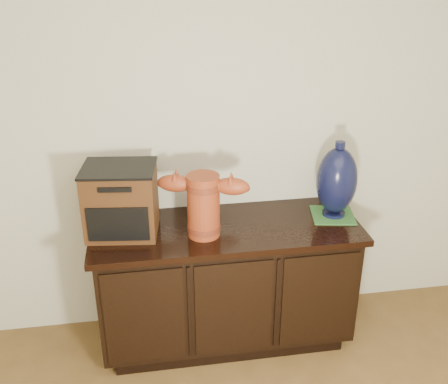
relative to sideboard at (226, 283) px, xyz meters
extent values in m
plane|color=beige|center=(0.00, 0.27, 0.91)|extent=(4.50, 0.00, 4.50)
cube|color=black|center=(0.00, 0.00, -0.35)|extent=(1.29, 0.45, 0.08)
cube|color=black|center=(0.00, 0.00, 0.01)|extent=(1.40, 0.50, 0.64)
cube|color=black|center=(0.00, 0.00, 0.35)|extent=(1.46, 0.56, 0.03)
cube|color=black|center=(-0.47, -0.25, 0.01)|extent=(0.41, 0.01, 0.56)
cube|color=black|center=(0.00, -0.25, 0.01)|extent=(0.41, 0.01, 0.56)
cube|color=black|center=(0.47, -0.25, 0.01)|extent=(0.41, 0.01, 0.56)
cylinder|color=#9E3F1C|center=(-0.13, -0.07, 0.54)|extent=(0.21, 0.21, 0.34)
cylinder|color=#41140C|center=(-0.13, -0.07, 0.41)|extent=(0.22, 0.22, 0.03)
cylinder|color=#41140C|center=(-0.13, -0.07, 0.65)|extent=(0.22, 0.22, 0.03)
ellipsoid|color=#9E3F1C|center=(-0.27, -0.03, 0.66)|extent=(0.20, 0.13, 0.09)
ellipsoid|color=#9E3F1C|center=(0.01, -0.11, 0.66)|extent=(0.20, 0.13, 0.09)
cube|color=#412410|center=(-0.55, 0.03, 0.55)|extent=(0.39, 0.33, 0.36)
cube|color=black|center=(-0.56, -0.12, 0.49)|extent=(0.31, 0.05, 0.18)
cube|color=black|center=(-0.55, 0.03, 0.73)|extent=(0.40, 0.34, 0.01)
cube|color=#30622C|center=(0.61, 0.03, 0.37)|extent=(0.27, 0.27, 0.01)
cylinder|color=black|center=(0.62, 0.03, 0.38)|extent=(0.12, 0.12, 0.02)
ellipsoid|color=black|center=(0.62, 0.03, 0.58)|extent=(0.26, 0.26, 0.38)
cylinder|color=black|center=(0.62, 0.03, 0.79)|extent=(0.05, 0.05, 0.04)
cylinder|color=#601010|center=(-0.06, 0.09, 0.45)|extent=(0.07, 0.07, 0.17)
cylinder|color=silver|center=(-0.06, 0.09, 0.55)|extent=(0.06, 0.06, 0.03)
camera|label=1|loc=(-0.41, -2.46, 1.74)|focal=42.00mm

